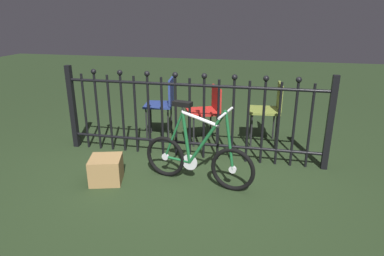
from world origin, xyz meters
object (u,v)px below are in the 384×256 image
object	(u,v)px
bicycle	(197,157)
chair_red	(208,108)
chair_navy	(164,101)
chair_olive	(270,107)
display_crate	(106,170)

from	to	relation	value
bicycle	chair_red	distance (m)	1.27
chair_navy	chair_olive	size ratio (longest dim) A/B	1.02
chair_navy	bicycle	bearing A→B (deg)	-59.37
chair_red	display_crate	bearing A→B (deg)	-121.38
bicycle	chair_red	size ratio (longest dim) A/B	1.56
display_crate	bicycle	bearing A→B (deg)	10.65
chair_olive	chair_red	world-z (taller)	chair_olive
bicycle	display_crate	world-z (taller)	bicycle
bicycle	chair_red	world-z (taller)	bicycle
chair_olive	chair_red	bearing A→B (deg)	-171.32
chair_navy	chair_olive	distance (m)	1.52
chair_olive	chair_navy	bearing A→B (deg)	-176.73
chair_red	display_crate	distance (m)	1.72
display_crate	chair_red	bearing A→B (deg)	58.62
chair_olive	display_crate	distance (m)	2.37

